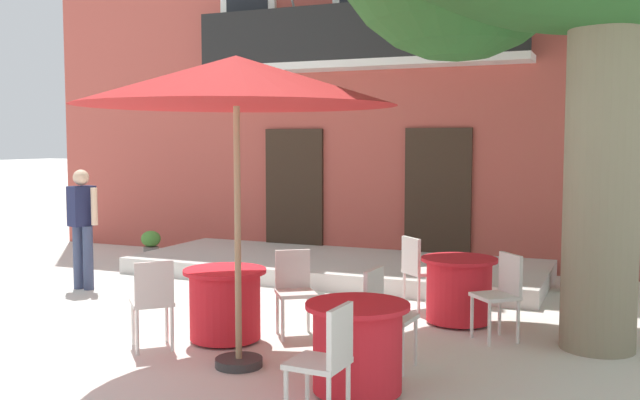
# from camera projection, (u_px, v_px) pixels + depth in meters

# --- Properties ---
(ground_plane) EXTENTS (120.00, 120.00, 0.00)m
(ground_plane) POSITION_uv_depth(u_px,v_px,m) (210.00, 334.00, 7.75)
(ground_plane) COLOR silver
(building_facade) EXTENTS (13.00, 5.09, 7.50)m
(building_facade) POSITION_uv_depth(u_px,v_px,m) (399.00, 55.00, 13.85)
(building_facade) COLOR #B24C42
(building_facade) RESTS_ON ground
(entrance_step_platform) EXTENTS (6.38, 2.51, 0.25)m
(entrance_step_platform) POSITION_uv_depth(u_px,v_px,m) (336.00, 267.00, 11.18)
(entrance_step_platform) COLOR silver
(entrance_step_platform) RESTS_ON ground
(cafe_table_near_tree) EXTENTS (0.86, 0.86, 0.76)m
(cafe_table_near_tree) POSITION_uv_depth(u_px,v_px,m) (225.00, 304.00, 7.45)
(cafe_table_near_tree) COLOR red
(cafe_table_near_tree) RESTS_ON ground
(cafe_chair_near_tree_0) EXTENTS (0.57, 0.57, 0.91)m
(cafe_chair_near_tree_0) POSITION_uv_depth(u_px,v_px,m) (153.00, 298.00, 7.09)
(cafe_chair_near_tree_0) COLOR silver
(cafe_chair_near_tree_0) RESTS_ON ground
(cafe_chair_near_tree_1) EXTENTS (0.56, 0.56, 0.91)m
(cafe_chair_near_tree_1) POSITION_uv_depth(u_px,v_px,m) (294.00, 286.00, 7.67)
(cafe_chair_near_tree_1) COLOR silver
(cafe_chair_near_tree_1) RESTS_ON ground
(cafe_table_middle) EXTENTS (0.86, 0.86, 0.76)m
(cafe_table_middle) POSITION_uv_depth(u_px,v_px,m) (357.00, 347.00, 5.89)
(cafe_table_middle) COLOR red
(cafe_table_middle) RESTS_ON ground
(cafe_chair_middle_0) EXTENTS (0.43, 0.43, 0.91)m
(cafe_chair_middle_0) POSITION_uv_depth(u_px,v_px,m) (384.00, 311.00, 6.57)
(cafe_chair_middle_0) COLOR silver
(cafe_chair_middle_0) RESTS_ON ground
(cafe_chair_middle_1) EXTENTS (0.42, 0.42, 0.91)m
(cafe_chair_middle_1) POSITION_uv_depth(u_px,v_px,m) (327.00, 357.00, 5.17)
(cafe_chair_middle_1) COLOR silver
(cafe_chair_middle_1) RESTS_ON ground
(cafe_table_front) EXTENTS (0.86, 0.86, 0.76)m
(cafe_table_front) POSITION_uv_depth(u_px,v_px,m) (459.00, 289.00, 8.17)
(cafe_table_front) COLOR red
(cafe_table_front) RESTS_ON ground
(cafe_chair_front_0) EXTENTS (0.57, 0.57, 0.91)m
(cafe_chair_front_0) POSITION_uv_depth(u_px,v_px,m) (418.00, 268.00, 8.81)
(cafe_chair_front_0) COLOR silver
(cafe_chair_front_0) RESTS_ON ground
(cafe_chair_front_1) EXTENTS (0.56, 0.56, 0.91)m
(cafe_chair_front_1) POSITION_uv_depth(u_px,v_px,m) (502.00, 290.00, 7.47)
(cafe_chair_front_1) COLOR silver
(cafe_chair_front_1) RESTS_ON ground
(cafe_umbrella) EXTENTS (2.90, 2.90, 2.85)m
(cafe_umbrella) POSITION_uv_depth(u_px,v_px,m) (236.00, 82.00, 6.41)
(cafe_umbrella) COLOR #997A56
(cafe_umbrella) RESTS_ON ground
(ground_planter_left) EXTENTS (0.34, 0.34, 0.51)m
(ground_planter_left) POSITION_uv_depth(u_px,v_px,m) (151.00, 243.00, 12.59)
(ground_planter_left) COLOR slate
(ground_planter_left) RESTS_ON ground
(ground_planter_right) EXTENTS (0.43, 0.43, 0.67)m
(ground_planter_right) POSITION_uv_depth(u_px,v_px,m) (577.00, 265.00, 9.92)
(ground_planter_right) COLOR slate
(ground_planter_right) RESTS_ON ground
(pedestrian_near_entrance) EXTENTS (0.53, 0.39, 1.69)m
(pedestrian_near_entrance) POSITION_uv_depth(u_px,v_px,m) (82.00, 222.00, 10.02)
(pedestrian_near_entrance) COLOR #384260
(pedestrian_near_entrance) RESTS_ON ground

